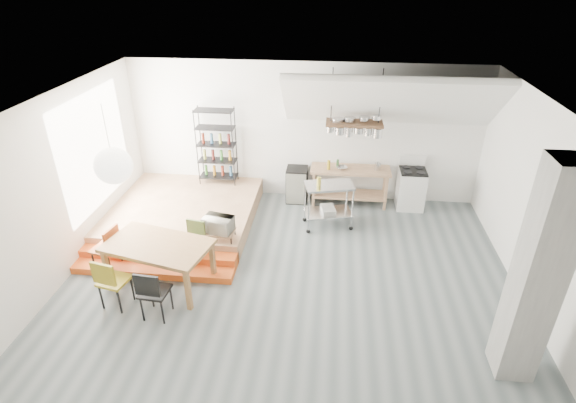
# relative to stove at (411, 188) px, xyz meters

# --- Properties ---
(floor) EXTENTS (8.00, 8.00, 0.00)m
(floor) POSITION_rel_stove_xyz_m (-2.50, -3.16, -0.48)
(floor) COLOR #556062
(floor) RESTS_ON ground
(wall_back) EXTENTS (8.00, 0.04, 3.20)m
(wall_back) POSITION_rel_stove_xyz_m (-2.50, 0.34, 1.12)
(wall_back) COLOR silver
(wall_back) RESTS_ON ground
(wall_left) EXTENTS (0.04, 7.00, 3.20)m
(wall_left) POSITION_rel_stove_xyz_m (-6.50, -3.16, 1.12)
(wall_left) COLOR silver
(wall_left) RESTS_ON ground
(wall_right) EXTENTS (0.04, 7.00, 3.20)m
(wall_right) POSITION_rel_stove_xyz_m (1.50, -3.16, 1.12)
(wall_right) COLOR silver
(wall_right) RESTS_ON ground
(ceiling) EXTENTS (8.00, 7.00, 0.02)m
(ceiling) POSITION_rel_stove_xyz_m (-2.50, -3.16, 2.72)
(ceiling) COLOR white
(ceiling) RESTS_ON wall_back
(slope_ceiling) EXTENTS (4.40, 1.44, 1.32)m
(slope_ceiling) POSITION_rel_stove_xyz_m (-0.70, -0.26, 2.07)
(slope_ceiling) COLOR white
(slope_ceiling) RESTS_ON wall_back
(window_pane) EXTENTS (0.02, 2.50, 2.20)m
(window_pane) POSITION_rel_stove_xyz_m (-6.48, -1.66, 1.32)
(window_pane) COLOR white
(window_pane) RESTS_ON wall_left
(platform) EXTENTS (3.00, 3.00, 0.40)m
(platform) POSITION_rel_stove_xyz_m (-5.00, -1.16, -0.28)
(platform) COLOR #8E6647
(platform) RESTS_ON ground
(step_lower) EXTENTS (3.00, 0.35, 0.13)m
(step_lower) POSITION_rel_stove_xyz_m (-5.00, -3.11, -0.41)
(step_lower) COLOR #D35118
(step_lower) RESTS_ON ground
(step_upper) EXTENTS (3.00, 0.35, 0.27)m
(step_upper) POSITION_rel_stove_xyz_m (-5.00, -2.76, -0.35)
(step_upper) COLOR #D35118
(step_upper) RESTS_ON ground
(concrete_column) EXTENTS (0.50, 0.50, 3.20)m
(concrete_column) POSITION_rel_stove_xyz_m (0.80, -4.66, 1.12)
(concrete_column) COLOR gray
(concrete_column) RESTS_ON ground
(kitchen_counter) EXTENTS (1.80, 0.60, 0.91)m
(kitchen_counter) POSITION_rel_stove_xyz_m (-1.40, -0.01, 0.15)
(kitchen_counter) COLOR #8E6647
(kitchen_counter) RESTS_ON ground
(stove) EXTENTS (0.60, 0.60, 1.18)m
(stove) POSITION_rel_stove_xyz_m (0.00, 0.00, 0.00)
(stove) COLOR white
(stove) RESTS_ON ground
(pot_rack) EXTENTS (1.20, 0.50, 1.43)m
(pot_rack) POSITION_rel_stove_xyz_m (-1.37, -0.23, 1.50)
(pot_rack) COLOR #402619
(pot_rack) RESTS_ON ceiling
(wire_shelving) EXTENTS (0.88, 0.38, 1.80)m
(wire_shelving) POSITION_rel_stove_xyz_m (-4.50, 0.04, 0.85)
(wire_shelving) COLOR black
(wire_shelving) RESTS_ON platform
(microwave_shelf) EXTENTS (0.60, 0.40, 0.16)m
(microwave_shelf) POSITION_rel_stove_xyz_m (-3.90, -2.41, 0.07)
(microwave_shelf) COLOR #8E6647
(microwave_shelf) RESTS_ON platform
(paper_lantern) EXTENTS (0.60, 0.60, 0.60)m
(paper_lantern) POSITION_rel_stove_xyz_m (-5.30, -3.21, 1.72)
(paper_lantern) COLOR white
(paper_lantern) RESTS_ON ceiling
(dining_table) EXTENTS (1.95, 1.38, 0.84)m
(dining_table) POSITION_rel_stove_xyz_m (-4.71, -3.36, 0.27)
(dining_table) COLOR #956136
(dining_table) RESTS_ON ground
(chair_mustard) EXTENTS (0.52, 0.52, 0.96)m
(chair_mustard) POSITION_rel_stove_xyz_m (-5.28, -4.04, 0.09)
(chair_mustard) COLOR #A38E1B
(chair_mustard) RESTS_ON ground
(chair_black) EXTENTS (0.46, 0.46, 0.94)m
(chair_black) POSITION_rel_stove_xyz_m (-4.52, -4.22, 0.08)
(chair_black) COLOR black
(chair_black) RESTS_ON ground
(chair_olive) EXTENTS (0.46, 0.46, 0.85)m
(chair_olive) POSITION_rel_stove_xyz_m (-4.32, -2.64, 0.03)
(chair_olive) COLOR #556730
(chair_olive) RESTS_ON ground
(chair_red) EXTENTS (0.50, 0.50, 0.93)m
(chair_red) POSITION_rel_stove_xyz_m (-5.77, -3.10, 0.07)
(chair_red) COLOR #AA4818
(chair_red) RESTS_ON ground
(rolling_cart) EXTENTS (1.10, 0.78, 0.99)m
(rolling_cart) POSITION_rel_stove_xyz_m (-1.86, -1.06, 0.16)
(rolling_cart) COLOR silver
(rolling_cart) RESTS_ON ground
(mini_fridge) EXTENTS (0.49, 0.49, 0.83)m
(mini_fridge) POSITION_rel_stove_xyz_m (-2.63, 0.04, -0.07)
(mini_fridge) COLOR black
(mini_fridge) RESTS_ON ground
(microwave) EXTENTS (0.61, 0.47, 0.30)m
(microwave) POSITION_rel_stove_xyz_m (-3.90, -2.41, 0.23)
(microwave) COLOR beige
(microwave) RESTS_ON microwave_shelf
(bowl) EXTENTS (0.29, 0.29, 0.06)m
(bowl) POSITION_rel_stove_xyz_m (-1.60, -0.06, 0.46)
(bowl) COLOR silver
(bowl) RESTS_ON kitchen_counter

